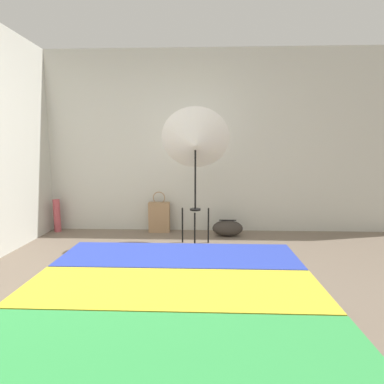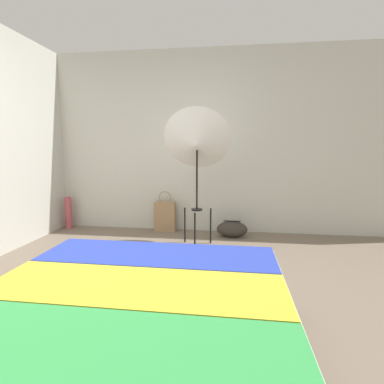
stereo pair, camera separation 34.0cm
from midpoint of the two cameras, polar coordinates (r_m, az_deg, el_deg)
name	(u,v)px [view 2 (the right image)]	position (r m, az deg, el deg)	size (l,w,h in m)	color
ground_plane	(111,320)	(2.35, -10.84, -23.00)	(14.00, 14.00, 0.00)	#756656
wall_back	(175,143)	(4.43, -0.95, 9.39)	(8.00, 0.05, 2.60)	beige
bed	(120,360)	(1.60, -6.74, -29.36)	(1.69, 2.13, 0.49)	#4C4238
photo_umbrella	(197,143)	(3.66, 3.64, 9.33)	(0.84, 0.57, 1.70)	black
tote_bag	(165,216)	(4.42, -2.96, -4.63)	(0.30, 0.13, 0.60)	#9E7A56
duffel_bag	(232,229)	(4.21, 9.96, -7.02)	(0.42, 0.22, 0.23)	#332D28
paper_roll	(68,213)	(4.89, -20.66, -3.75)	(0.10, 0.10, 0.48)	#BC4C56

